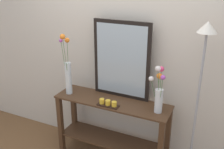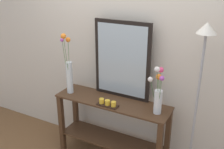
% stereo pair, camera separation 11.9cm
% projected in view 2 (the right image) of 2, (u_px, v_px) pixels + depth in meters
% --- Properties ---
extents(wall_back, '(6.40, 0.08, 2.70)m').
position_uv_depth(wall_back, '(125.00, 47.00, 3.05)').
color(wall_back, beige).
rests_on(wall_back, ground).
extents(console_table, '(1.34, 0.38, 0.80)m').
position_uv_depth(console_table, '(112.00, 123.00, 3.11)').
color(console_table, '#472D1C').
rests_on(console_table, ground).
extents(mirror_leaning, '(0.67, 0.03, 0.89)m').
position_uv_depth(mirror_leaning, '(122.00, 60.00, 2.94)').
color(mirror_leaning, black).
rests_on(mirror_leaning, console_table).
extents(tall_vase_left, '(0.12, 0.17, 0.75)m').
position_uv_depth(tall_vase_left, '(69.00, 72.00, 3.09)').
color(tall_vase_left, silver).
rests_on(tall_vase_left, console_table).
extents(vase_right, '(0.18, 0.18, 0.52)m').
position_uv_depth(vase_right, '(158.00, 94.00, 2.67)').
color(vase_right, silver).
rests_on(vase_right, console_table).
extents(candle_tray, '(0.24, 0.09, 0.07)m').
position_uv_depth(candle_tray, '(108.00, 103.00, 2.88)').
color(candle_tray, black).
rests_on(candle_tray, console_table).
extents(floor_lamp, '(0.24, 0.24, 1.77)m').
position_uv_depth(floor_lamp, '(199.00, 84.00, 2.45)').
color(floor_lamp, '#9E9EA3').
rests_on(floor_lamp, ground).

